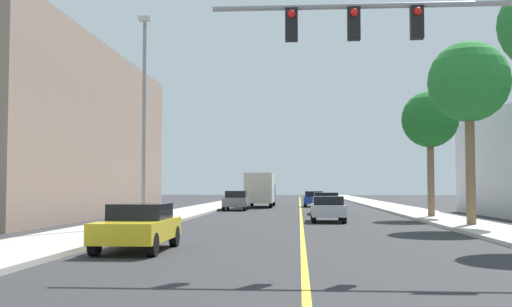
# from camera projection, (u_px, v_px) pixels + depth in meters

# --- Properties ---
(ground) EXTENTS (192.00, 192.00, 0.00)m
(ground) POSITION_uv_depth(u_px,v_px,m) (301.00, 212.00, 46.20)
(ground) COLOR #2D2D30
(sidewalk_left) EXTENTS (3.43, 168.00, 0.15)m
(sidewalk_left) POSITION_uv_depth(u_px,v_px,m) (195.00, 210.00, 46.75)
(sidewalk_left) COLOR #B2ADA3
(sidewalk_left) RESTS_ON ground
(sidewalk_right) EXTENTS (3.43, 168.00, 0.15)m
(sidewalk_right) POSITION_uv_depth(u_px,v_px,m) (409.00, 211.00, 45.65)
(sidewalk_right) COLOR beige
(sidewalk_right) RESTS_ON ground
(lane_marking_center) EXTENTS (0.16, 144.00, 0.01)m
(lane_marking_center) POSITION_uv_depth(u_px,v_px,m) (301.00, 212.00, 46.20)
(lane_marking_center) COLOR yellow
(lane_marking_center) RESTS_ON ground
(traffic_signal_mast) EXTENTS (9.07, 0.36, 6.76)m
(traffic_signal_mast) POSITION_uv_depth(u_px,v_px,m) (453.00, 55.00, 15.40)
(traffic_signal_mast) COLOR gray
(traffic_signal_mast) RESTS_ON sidewalk_right
(street_lamp) EXTENTS (0.56, 0.28, 9.09)m
(street_lamp) POSITION_uv_depth(u_px,v_px,m) (144.00, 111.00, 26.62)
(street_lamp) COLOR gray
(street_lamp) RESTS_ON sidewalk_left
(palm_mid) EXTENTS (3.70, 3.70, 8.35)m
(palm_mid) POSITION_uv_depth(u_px,v_px,m) (469.00, 83.00, 28.26)
(palm_mid) COLOR brown
(palm_mid) RESTS_ON sidewalk_right
(palm_far) EXTENTS (3.28, 3.28, 7.27)m
(palm_far) POSITION_uv_depth(u_px,v_px,m) (430.00, 120.00, 36.04)
(palm_far) COLOR brown
(palm_far) RESTS_ON sidewalk_right
(car_gray) EXTENTS (1.85, 3.96, 1.54)m
(car_gray) POSITION_uv_depth(u_px,v_px,m) (236.00, 201.00, 48.61)
(car_gray) COLOR slate
(car_gray) RESTS_ON ground
(car_yellow) EXTENTS (1.79, 3.94, 1.35)m
(car_yellow) POSITION_uv_depth(u_px,v_px,m) (138.00, 226.00, 17.86)
(car_yellow) COLOR gold
(car_yellow) RESTS_ON ground
(car_blue) EXTENTS (1.97, 4.44, 1.44)m
(car_blue) POSITION_uv_depth(u_px,v_px,m) (314.00, 199.00, 57.25)
(car_blue) COLOR #1E389E
(car_blue) RESTS_ON ground
(car_silver) EXTENTS (1.75, 3.94, 1.35)m
(car_silver) POSITION_uv_depth(u_px,v_px,m) (328.00, 208.00, 32.60)
(car_silver) COLOR #BCBCC1
(car_silver) RESTS_ON ground
(car_black) EXTENTS (1.78, 4.55, 1.46)m
(car_black) POSITION_uv_depth(u_px,v_px,m) (326.00, 203.00, 42.08)
(car_black) COLOR black
(car_black) RESTS_ON ground
(delivery_truck) EXTENTS (2.44, 8.24, 3.05)m
(delivery_truck) POSITION_uv_depth(u_px,v_px,m) (261.00, 189.00, 56.30)
(delivery_truck) COLOR #194799
(delivery_truck) RESTS_ON ground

